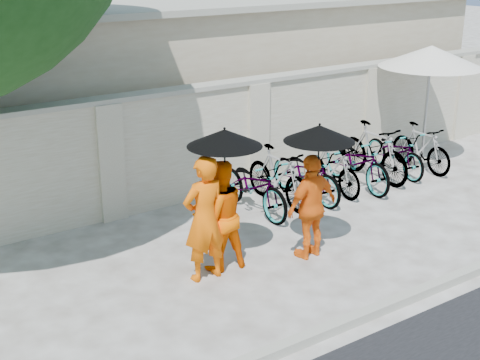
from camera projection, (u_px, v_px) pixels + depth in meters
ground at (269, 272)px, 9.54m from camera, size 80.00×80.00×0.00m
kerb at (352, 320)px, 8.19m from camera, size 40.00×0.16×0.12m
compound_wall at (209, 142)px, 12.23m from camera, size 20.00×0.30×2.00m
building_behind at (159, 73)px, 15.52m from camera, size 14.00×6.00×3.20m
monk_left at (205, 219)px, 9.08m from camera, size 0.66×0.44×1.79m
monk_center at (219, 215)px, 9.41m from camera, size 0.85×0.70×1.62m
parasol_center at (225, 138)px, 9.00m from camera, size 1.04×1.04×1.16m
monk_right at (312, 206)px, 9.78m from camera, size 0.97×0.48×1.59m
parasol_right at (319, 133)px, 9.35m from camera, size 1.02×1.02×1.14m
patio_umbrella at (431, 58)px, 13.50m from camera, size 2.56×2.56×2.51m
bike_0 at (253, 186)px, 11.50m from camera, size 0.69×1.91×1.00m
bike_1 at (278, 177)px, 11.87m from camera, size 0.52×1.76×1.05m
bike_2 at (306, 173)px, 12.16m from camera, size 0.68×1.86×0.97m
bike_3 at (332, 169)px, 12.46m from camera, size 0.52×1.60×0.95m
bike_4 at (357, 162)px, 12.74m from camera, size 0.87×2.00×1.02m
bike_5 at (374, 152)px, 13.17m from camera, size 0.61×1.91×1.13m
bike_6 at (395, 152)px, 13.52m from camera, size 0.83×1.82×0.92m
bike_7 at (421, 148)px, 13.72m from camera, size 0.53×1.63×0.97m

